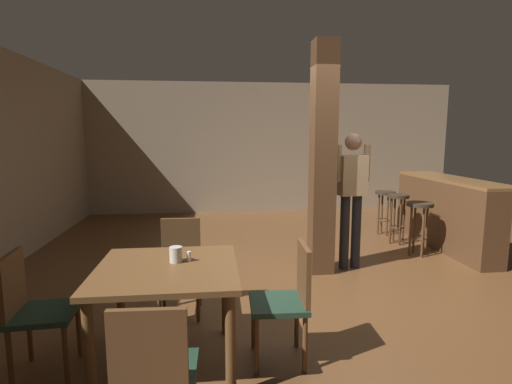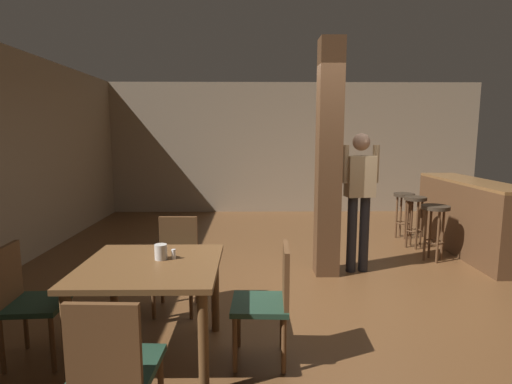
{
  "view_description": "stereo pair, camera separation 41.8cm",
  "coord_description": "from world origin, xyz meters",
  "px_view_note": "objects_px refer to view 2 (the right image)",
  "views": [
    {
      "loc": [
        -1.36,
        -4.22,
        1.72
      ],
      "look_at": [
        -0.89,
        -0.03,
        1.1
      ],
      "focal_mm": 28.0,
      "sensor_mm": 36.0,
      "label": 1
    },
    {
      "loc": [
        -0.95,
        -4.25,
        1.72
      ],
      "look_at": [
        -0.89,
        -0.03,
        1.1
      ],
      "focal_mm": 28.0,
      "sensor_mm": 36.0,
      "label": 2
    }
  ],
  "objects_px": {
    "bar_stool_far": "(404,205)",
    "bar_stool_mid": "(415,210)",
    "napkin_cup": "(161,252)",
    "standing_person": "(359,192)",
    "bar_stool_near": "(435,219)",
    "chair_south": "(114,365)",
    "dining_table": "(151,278)",
    "bar_counter": "(465,216)",
    "chair_east": "(270,297)",
    "salt_shaker": "(174,254)",
    "chair_west": "(25,297)",
    "chair_north": "(177,259)"
  },
  "relations": [
    {
      "from": "bar_stool_mid",
      "to": "bar_stool_far",
      "type": "height_order",
      "value": "bar_stool_mid"
    },
    {
      "from": "napkin_cup",
      "to": "bar_counter",
      "type": "height_order",
      "value": "bar_counter"
    },
    {
      "from": "salt_shaker",
      "to": "bar_stool_near",
      "type": "distance_m",
      "value": 3.82
    },
    {
      "from": "salt_shaker",
      "to": "chair_west",
      "type": "bearing_deg",
      "value": -173.76
    },
    {
      "from": "napkin_cup",
      "to": "salt_shaker",
      "type": "relative_size",
      "value": 1.53
    },
    {
      "from": "chair_west",
      "to": "napkin_cup",
      "type": "xyz_separation_m",
      "value": [
        1.0,
        0.11,
        0.31
      ]
    },
    {
      "from": "napkin_cup",
      "to": "bar_stool_far",
      "type": "distance_m",
      "value": 4.73
    },
    {
      "from": "bar_stool_near",
      "to": "chair_west",
      "type": "bearing_deg",
      "value": -150.35
    },
    {
      "from": "bar_stool_near",
      "to": "chair_south",
      "type": "bearing_deg",
      "value": -134.5
    },
    {
      "from": "chair_west",
      "to": "chair_east",
      "type": "bearing_deg",
      "value": -0.69
    },
    {
      "from": "chair_east",
      "to": "chair_west",
      "type": "relative_size",
      "value": 1.0
    },
    {
      "from": "standing_person",
      "to": "chair_west",
      "type": "bearing_deg",
      "value": -147.03
    },
    {
      "from": "chair_west",
      "to": "bar_stool_mid",
      "type": "bearing_deg",
      "value": 35.78
    },
    {
      "from": "dining_table",
      "to": "chair_east",
      "type": "height_order",
      "value": "chair_east"
    },
    {
      "from": "napkin_cup",
      "to": "standing_person",
      "type": "bearing_deg",
      "value": 42.4
    },
    {
      "from": "chair_east",
      "to": "bar_counter",
      "type": "height_order",
      "value": "bar_counter"
    },
    {
      "from": "chair_south",
      "to": "chair_east",
      "type": "relative_size",
      "value": 1.0
    },
    {
      "from": "chair_south",
      "to": "bar_stool_far",
      "type": "relative_size",
      "value": 1.19
    },
    {
      "from": "chair_west",
      "to": "bar_stool_far",
      "type": "bearing_deg",
      "value": 40.34
    },
    {
      "from": "chair_east",
      "to": "salt_shaker",
      "type": "distance_m",
      "value": 0.81
    },
    {
      "from": "chair_west",
      "to": "bar_stool_near",
      "type": "xyz_separation_m",
      "value": [
        4.17,
        2.38,
        0.07
      ]
    },
    {
      "from": "bar_stool_mid",
      "to": "chair_north",
      "type": "bearing_deg",
      "value": -146.91
    },
    {
      "from": "dining_table",
      "to": "bar_stool_far",
      "type": "relative_size",
      "value": 1.36
    },
    {
      "from": "chair_west",
      "to": "standing_person",
      "type": "relative_size",
      "value": 0.52
    },
    {
      "from": "chair_east",
      "to": "bar_counter",
      "type": "bearing_deg",
      "value": 43.02
    },
    {
      "from": "chair_south",
      "to": "bar_stool_far",
      "type": "bearing_deg",
      "value": 53.98
    },
    {
      "from": "chair_west",
      "to": "salt_shaker",
      "type": "height_order",
      "value": "chair_west"
    },
    {
      "from": "dining_table",
      "to": "chair_south",
      "type": "relative_size",
      "value": 1.14
    },
    {
      "from": "chair_south",
      "to": "chair_east",
      "type": "bearing_deg",
      "value": 45.01
    },
    {
      "from": "napkin_cup",
      "to": "salt_shaker",
      "type": "height_order",
      "value": "napkin_cup"
    },
    {
      "from": "chair_east",
      "to": "napkin_cup",
      "type": "relative_size",
      "value": 7.56
    },
    {
      "from": "dining_table",
      "to": "salt_shaker",
      "type": "height_order",
      "value": "salt_shaker"
    },
    {
      "from": "napkin_cup",
      "to": "bar_counter",
      "type": "relative_size",
      "value": 0.05
    },
    {
      "from": "napkin_cup",
      "to": "bar_stool_far",
      "type": "xyz_separation_m",
      "value": [
        3.21,
        3.46,
        -0.26
      ]
    },
    {
      "from": "bar_stool_mid",
      "to": "standing_person",
      "type": "bearing_deg",
      "value": -137.6
    },
    {
      "from": "chair_north",
      "to": "salt_shaker",
      "type": "xyz_separation_m",
      "value": [
        0.13,
        -0.8,
        0.29
      ]
    },
    {
      "from": "salt_shaker",
      "to": "bar_stool_far",
      "type": "relative_size",
      "value": 0.1
    },
    {
      "from": "chair_west",
      "to": "chair_south",
      "type": "bearing_deg",
      "value": -42.83
    },
    {
      "from": "chair_south",
      "to": "chair_north",
      "type": "relative_size",
      "value": 1.0
    },
    {
      "from": "chair_north",
      "to": "bar_stool_mid",
      "type": "relative_size",
      "value": 1.14
    },
    {
      "from": "bar_stool_far",
      "to": "chair_east",
      "type": "bearing_deg",
      "value": -123.47
    },
    {
      "from": "salt_shaker",
      "to": "bar_stool_near",
      "type": "height_order",
      "value": "salt_shaker"
    },
    {
      "from": "chair_east",
      "to": "bar_stool_far",
      "type": "xyz_separation_m",
      "value": [
        2.38,
        3.6,
        0.05
      ]
    },
    {
      "from": "dining_table",
      "to": "chair_north",
      "type": "bearing_deg",
      "value": 88.47
    },
    {
      "from": "bar_stool_far",
      "to": "bar_stool_mid",
      "type": "bearing_deg",
      "value": -95.21
    },
    {
      "from": "salt_shaker",
      "to": "standing_person",
      "type": "relative_size",
      "value": 0.04
    },
    {
      "from": "chair_south",
      "to": "bar_counter",
      "type": "relative_size",
      "value": 0.39
    },
    {
      "from": "chair_north",
      "to": "bar_stool_far",
      "type": "distance_m",
      "value": 4.2
    },
    {
      "from": "salt_shaker",
      "to": "bar_stool_near",
      "type": "xyz_separation_m",
      "value": [
        3.08,
        2.26,
        -0.22
      ]
    },
    {
      "from": "dining_table",
      "to": "standing_person",
      "type": "height_order",
      "value": "standing_person"
    }
  ]
}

